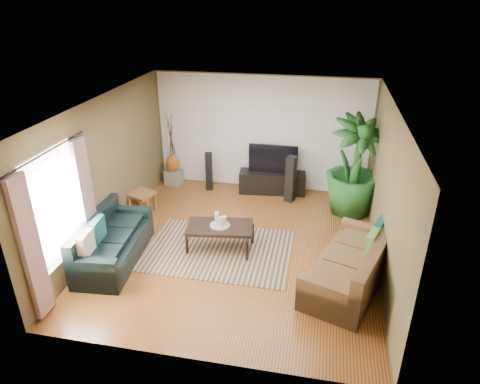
% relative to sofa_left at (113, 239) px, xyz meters
% --- Properties ---
extents(floor, '(5.50, 5.50, 0.00)m').
position_rel_sofa_left_xyz_m(floor, '(2.06, 0.83, -0.42)').
color(floor, brown).
rests_on(floor, ground).
extents(ceiling, '(5.50, 5.50, 0.00)m').
position_rel_sofa_left_xyz_m(ceiling, '(2.06, 0.83, 2.28)').
color(ceiling, white).
rests_on(ceiling, ground).
extents(wall_back, '(5.00, 0.00, 5.00)m').
position_rel_sofa_left_xyz_m(wall_back, '(2.06, 3.58, 0.93)').
color(wall_back, brown).
rests_on(wall_back, ground).
extents(wall_front, '(5.00, 0.00, 5.00)m').
position_rel_sofa_left_xyz_m(wall_front, '(2.06, -1.92, 0.93)').
color(wall_front, brown).
rests_on(wall_front, ground).
extents(wall_left, '(0.00, 5.50, 5.50)m').
position_rel_sofa_left_xyz_m(wall_left, '(-0.44, 0.83, 0.92)').
color(wall_left, brown).
rests_on(wall_left, ground).
extents(wall_right, '(0.00, 5.50, 5.50)m').
position_rel_sofa_left_xyz_m(wall_right, '(4.56, 0.83, 0.92)').
color(wall_right, brown).
rests_on(wall_right, ground).
extents(backwall_panel, '(4.90, 0.00, 4.90)m').
position_rel_sofa_left_xyz_m(backwall_panel, '(2.06, 3.57, 0.93)').
color(backwall_panel, white).
rests_on(backwall_panel, ground).
extents(window_pane, '(0.00, 1.80, 1.80)m').
position_rel_sofa_left_xyz_m(window_pane, '(-0.42, -0.77, 0.97)').
color(window_pane, white).
rests_on(window_pane, ground).
extents(curtain_near, '(0.08, 0.35, 2.20)m').
position_rel_sofa_left_xyz_m(curtain_near, '(-0.37, -1.52, 0.72)').
color(curtain_near, gray).
rests_on(curtain_near, ground).
extents(curtain_far, '(0.08, 0.35, 2.20)m').
position_rel_sofa_left_xyz_m(curtain_far, '(-0.37, -0.02, 0.72)').
color(curtain_far, gray).
rests_on(curtain_far, ground).
extents(curtain_rod, '(0.03, 1.90, 0.03)m').
position_rel_sofa_left_xyz_m(curtain_rod, '(-0.37, -0.77, 1.87)').
color(curtain_rod, black).
rests_on(curtain_rod, ground).
extents(sofa_left, '(0.98, 1.98, 0.85)m').
position_rel_sofa_left_xyz_m(sofa_left, '(0.00, 0.00, 0.00)').
color(sofa_left, black).
rests_on(sofa_left, floor).
extents(sofa_right, '(1.62, 2.32, 0.85)m').
position_rel_sofa_left_xyz_m(sofa_right, '(4.05, 0.13, 0.00)').
color(sofa_right, brown).
rests_on(sofa_right, floor).
extents(area_rug, '(2.65, 1.88, 0.01)m').
position_rel_sofa_left_xyz_m(area_rug, '(1.74, 0.64, -0.42)').
color(area_rug, '#9F7E5D').
rests_on(area_rug, floor).
extents(coffee_table, '(1.27, 0.81, 0.49)m').
position_rel_sofa_left_xyz_m(coffee_table, '(1.75, 0.72, -0.18)').
color(coffee_table, black).
rests_on(coffee_table, floor).
extents(candle_tray, '(0.37, 0.37, 0.02)m').
position_rel_sofa_left_xyz_m(candle_tray, '(1.75, 0.72, 0.07)').
color(candle_tray, gray).
rests_on(candle_tray, coffee_table).
extents(candle_tall, '(0.08, 0.08, 0.24)m').
position_rel_sofa_left_xyz_m(candle_tall, '(1.69, 0.75, 0.20)').
color(candle_tall, white).
rests_on(candle_tall, candle_tray).
extents(candle_mid, '(0.08, 0.08, 0.18)m').
position_rel_sofa_left_xyz_m(candle_mid, '(1.79, 0.68, 0.17)').
color(candle_mid, beige).
rests_on(candle_mid, candle_tray).
extents(candle_short, '(0.08, 0.08, 0.15)m').
position_rel_sofa_left_xyz_m(candle_short, '(1.82, 0.78, 0.16)').
color(candle_short, beige).
rests_on(candle_short, candle_tray).
extents(tv_stand, '(1.57, 0.60, 0.51)m').
position_rel_sofa_left_xyz_m(tv_stand, '(2.37, 3.33, -0.17)').
color(tv_stand, black).
rests_on(tv_stand, floor).
extents(television, '(1.13, 0.06, 0.67)m').
position_rel_sofa_left_xyz_m(television, '(2.37, 3.33, 0.42)').
color(television, black).
rests_on(television, tv_stand).
extents(speaker_left, '(0.21, 0.22, 0.92)m').
position_rel_sofa_left_xyz_m(speaker_left, '(0.87, 3.21, 0.03)').
color(speaker_left, black).
rests_on(speaker_left, floor).
extents(speaker_right, '(0.25, 0.26, 1.07)m').
position_rel_sofa_left_xyz_m(speaker_right, '(2.83, 2.97, 0.11)').
color(speaker_right, black).
rests_on(speaker_right, floor).
extents(potted_plant, '(1.63, 1.63, 2.11)m').
position_rel_sofa_left_xyz_m(potted_plant, '(4.15, 2.70, 0.63)').
color(potted_plant, '#1C541E').
rests_on(potted_plant, floor).
extents(plant_pot, '(0.39, 0.39, 0.30)m').
position_rel_sofa_left_xyz_m(plant_pot, '(4.15, 2.70, -0.27)').
color(plant_pot, black).
rests_on(plant_pot, floor).
extents(pedestal, '(0.41, 0.41, 0.36)m').
position_rel_sofa_left_xyz_m(pedestal, '(-0.07, 3.33, -0.25)').
color(pedestal, gray).
rests_on(pedestal, floor).
extents(vase, '(0.33, 0.33, 0.46)m').
position_rel_sofa_left_xyz_m(vase, '(-0.07, 3.33, 0.10)').
color(vase, brown).
rests_on(vase, pedestal).
extents(side_table, '(0.61, 0.61, 0.50)m').
position_rel_sofa_left_xyz_m(side_table, '(-0.19, 1.70, -0.17)').
color(side_table, brown).
rests_on(side_table, floor).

